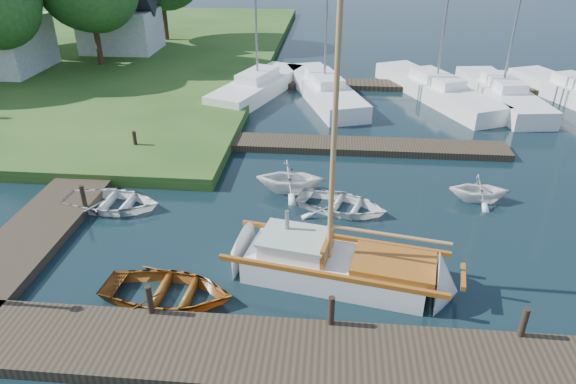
# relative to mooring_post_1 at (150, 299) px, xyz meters

# --- Properties ---
(ground) EXTENTS (160.00, 160.00, 0.00)m
(ground) POSITION_rel_mooring_post_1_xyz_m (3.00, 5.00, -0.70)
(ground) COLOR black
(ground) RESTS_ON ground
(near_dock) EXTENTS (18.00, 2.20, 0.30)m
(near_dock) POSITION_rel_mooring_post_1_xyz_m (3.00, -1.00, -0.55)
(near_dock) COLOR #2D241A
(near_dock) RESTS_ON ground
(left_dock) EXTENTS (2.20, 18.00, 0.30)m
(left_dock) POSITION_rel_mooring_post_1_xyz_m (-5.00, 7.00, -0.55)
(left_dock) COLOR #2D241A
(left_dock) RESTS_ON ground
(far_dock) EXTENTS (14.00, 1.60, 0.30)m
(far_dock) POSITION_rel_mooring_post_1_xyz_m (5.00, 11.50, -0.55)
(far_dock) COLOR #2D241A
(far_dock) RESTS_ON ground
(pontoon) EXTENTS (30.00, 1.60, 0.30)m
(pontoon) POSITION_rel_mooring_post_1_xyz_m (13.00, 21.00, -0.55)
(pontoon) COLOR #2D241A
(pontoon) RESTS_ON ground
(mooring_post_1) EXTENTS (0.16, 0.16, 0.80)m
(mooring_post_1) POSITION_rel_mooring_post_1_xyz_m (0.00, 0.00, 0.00)
(mooring_post_1) COLOR black
(mooring_post_1) RESTS_ON near_dock
(mooring_post_2) EXTENTS (0.16, 0.16, 0.80)m
(mooring_post_2) POSITION_rel_mooring_post_1_xyz_m (4.50, 0.00, 0.00)
(mooring_post_2) COLOR black
(mooring_post_2) RESTS_ON near_dock
(mooring_post_3) EXTENTS (0.16, 0.16, 0.80)m
(mooring_post_3) POSITION_rel_mooring_post_1_xyz_m (9.00, 0.00, 0.00)
(mooring_post_3) COLOR black
(mooring_post_3) RESTS_ON near_dock
(mooring_post_4) EXTENTS (0.16, 0.16, 0.80)m
(mooring_post_4) POSITION_rel_mooring_post_1_xyz_m (-4.00, 5.00, 0.00)
(mooring_post_4) COLOR black
(mooring_post_4) RESTS_ON left_dock
(mooring_post_5) EXTENTS (0.16, 0.16, 0.80)m
(mooring_post_5) POSITION_rel_mooring_post_1_xyz_m (-4.00, 10.00, 0.00)
(mooring_post_5) COLOR black
(mooring_post_5) RESTS_ON left_dock
(sailboat) EXTENTS (7.39, 3.27, 9.83)m
(sailboat) POSITION_rel_mooring_post_1_xyz_m (4.75, 2.20, -0.36)
(sailboat) COLOR white
(sailboat) RESTS_ON ground
(dinghy) EXTENTS (3.73, 2.80, 0.74)m
(dinghy) POSITION_rel_mooring_post_1_xyz_m (0.14, 0.86, -0.33)
(dinghy) COLOR #814F0C
(dinghy) RESTS_ON ground
(tender_a) EXTENTS (3.53, 2.62, 0.70)m
(tender_a) POSITION_rel_mooring_post_1_xyz_m (-3.25, 5.47, -0.35)
(tender_a) COLOR white
(tender_a) RESTS_ON ground
(tender_b) EXTENTS (2.58, 2.23, 1.35)m
(tender_b) POSITION_rel_mooring_post_1_xyz_m (2.89, 7.28, -0.03)
(tender_b) COLOR white
(tender_b) RESTS_ON ground
(tender_c) EXTENTS (3.71, 3.12, 0.66)m
(tender_c) POSITION_rel_mooring_post_1_xyz_m (4.78, 6.04, -0.37)
(tender_c) COLOR white
(tender_c) RESTS_ON ground
(tender_d) EXTENTS (2.16, 1.88, 1.11)m
(tender_d) POSITION_rel_mooring_post_1_xyz_m (9.71, 7.21, -0.14)
(tender_d) COLOR white
(tender_d) RESTS_ON ground
(marina_boat_0) EXTENTS (4.83, 8.46, 11.86)m
(marina_boat_0) POSITION_rel_mooring_post_1_xyz_m (0.00, 18.93, -0.12)
(marina_boat_0) COLOR white
(marina_boat_0) RESTS_ON ground
(marina_boat_1) EXTENTS (4.97, 9.28, 11.24)m
(marina_boat_1) POSITION_rel_mooring_post_1_xyz_m (3.81, 18.65, -0.13)
(marina_boat_1) COLOR white
(marina_boat_1) RESTS_ON ground
(marina_boat_3) EXTENTS (6.18, 10.04, 11.23)m
(marina_boat_3) POSITION_rel_mooring_post_1_xyz_m (10.07, 19.22, -0.14)
(marina_boat_3) COLOR white
(marina_boat_3) RESTS_ON ground
(marina_boat_4) EXTENTS (3.30, 8.98, 11.18)m
(marina_boat_4) POSITION_rel_mooring_post_1_xyz_m (13.54, 18.73, -0.13)
(marina_boat_4) COLOR white
(marina_boat_4) RESTS_ON ground
(house_c) EXTENTS (5.25, 4.00, 5.28)m
(house_c) POSITION_rel_mooring_post_1_xyz_m (-11.00, 27.00, 1.88)
(house_c) COLOR beige
(house_c) RESTS_ON shore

